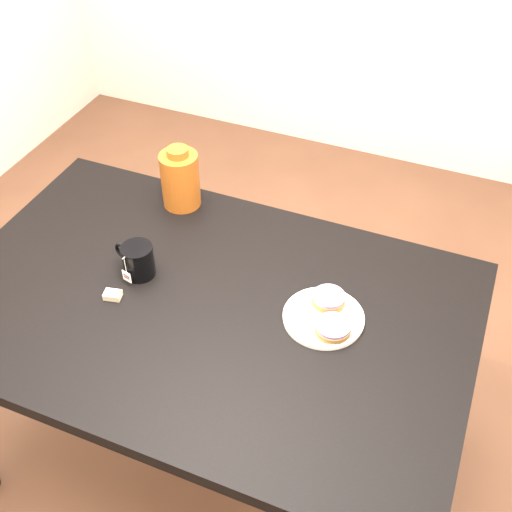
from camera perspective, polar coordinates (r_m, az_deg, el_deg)
name	(u,v)px	position (r m, az deg, el deg)	size (l,w,h in m)	color
ground_plane	(217,453)	(2.31, -3.51, -17.05)	(4.00, 4.00, 0.00)	brown
table	(207,324)	(1.77, -4.41, -6.03)	(1.40, 0.90, 0.75)	black
plate	(324,317)	(1.66, 6.03, -5.41)	(0.21, 0.21, 0.02)	white
bagel_back	(329,299)	(1.69, 6.48, -3.80)	(0.11, 0.11, 0.03)	brown
bagel_front	(333,328)	(1.62, 6.86, -6.38)	(0.11, 0.11, 0.03)	brown
mug	(138,260)	(1.78, -10.47, -0.36)	(0.14, 0.10, 0.10)	black
teabag_pouch	(113,295)	(1.75, -12.62, -3.40)	(0.04, 0.03, 0.02)	#C6B793
bagel_package	(180,179)	(1.98, -6.76, 6.82)	(0.14, 0.14, 0.20)	#682D0D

